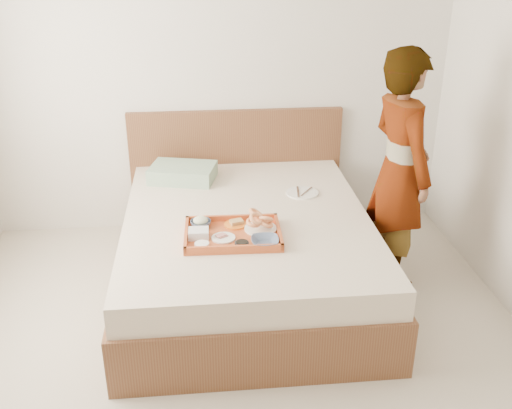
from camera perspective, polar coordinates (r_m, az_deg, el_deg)
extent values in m
cube|color=#BDB3A0|center=(3.23, -1.71, -17.52)|extent=(3.50, 4.00, 0.01)
cube|color=silver|center=(4.48, -3.84, 13.44)|extent=(3.50, 0.01, 2.60)
cube|color=brown|center=(3.90, -0.88, -4.57)|extent=(1.65, 2.00, 0.53)
cube|color=brown|center=(4.68, -1.92, 3.47)|extent=(1.65, 0.06, 0.95)
cube|color=#8FB88E|center=(4.33, -7.09, 3.06)|extent=(0.52, 0.41, 0.11)
cube|color=#CC542B|center=(3.49, -2.26, -2.82)|extent=(0.58, 0.43, 0.05)
cylinder|color=white|center=(3.56, 0.45, -2.34)|extent=(0.20, 0.20, 0.01)
imported|color=#15214A|center=(3.39, 0.87, -3.59)|extent=(0.16, 0.16, 0.04)
cylinder|color=black|center=(3.36, -1.38, -3.90)|extent=(0.08, 0.08, 0.03)
cylinder|color=white|center=(3.46, -3.17, -3.24)|extent=(0.14, 0.14, 0.01)
cylinder|color=orange|center=(3.61, -2.00, -1.94)|extent=(0.14, 0.14, 0.01)
imported|color=#15214A|center=(3.61, -5.36, -1.84)|extent=(0.13, 0.13, 0.04)
cube|color=silver|center=(3.48, -5.57, -2.81)|extent=(0.12, 0.10, 0.05)
cylinder|color=white|center=(3.37, -5.25, -3.94)|extent=(0.08, 0.08, 0.03)
cylinder|color=white|center=(4.10, 4.49, 1.13)|extent=(0.30, 0.30, 0.01)
imported|color=silver|center=(3.89, 13.69, 3.17)|extent=(0.49, 0.64, 1.58)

